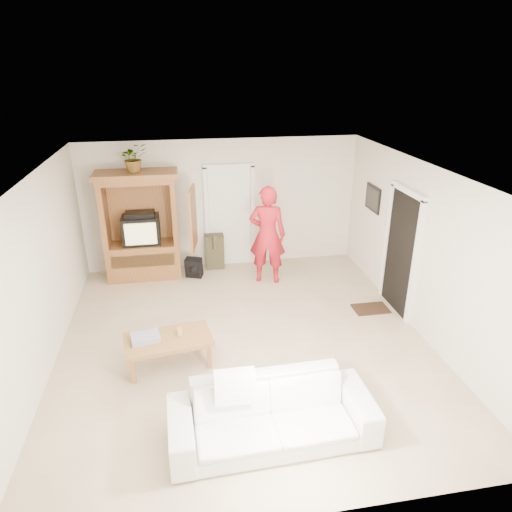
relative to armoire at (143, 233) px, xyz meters
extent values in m
plane|color=tan|center=(1.58, -2.66, -0.91)|extent=(6.00, 6.00, 0.00)
plane|color=white|center=(1.58, -2.66, 1.69)|extent=(6.00, 6.00, 0.00)
plane|color=silver|center=(1.58, 0.34, 0.39)|extent=(5.50, 0.00, 5.50)
plane|color=silver|center=(1.58, -5.66, 0.39)|extent=(5.50, 0.00, 5.50)
plane|color=silver|center=(-1.17, -2.66, 0.39)|extent=(0.00, 6.00, 6.00)
plane|color=silver|center=(4.33, -2.66, 0.39)|extent=(0.00, 6.00, 6.00)
cube|color=#9C6230|center=(-0.02, -0.01, -0.56)|extent=(1.40, 0.60, 0.70)
cube|color=#9C6230|center=(-0.67, -0.01, 0.39)|extent=(0.10, 0.60, 1.20)
cube|color=#9C6230|center=(0.63, -0.01, 0.39)|extent=(0.10, 0.60, 1.20)
cube|color=#9C6230|center=(-0.02, 0.26, 0.39)|extent=(1.40, 0.06, 1.20)
cube|color=#9C6230|center=(-0.02, -0.01, 1.04)|extent=(1.40, 0.60, 0.10)
cube|color=#9C6230|center=(-0.02, -0.01, 1.14)|extent=(1.52, 0.68, 0.10)
cube|color=#9C6230|center=(0.96, -0.48, 0.39)|extent=(0.16, 0.67, 1.15)
cube|color=black|center=(-0.02, 0.02, 0.07)|extent=(0.70, 0.52, 0.55)
cube|color=tan|center=(-0.02, -0.25, 0.07)|extent=(0.58, 0.02, 0.42)
cube|color=black|center=(-0.02, -0.01, 0.38)|extent=(0.55, 0.35, 0.08)
cube|color=#916032|center=(-0.02, -0.30, -0.46)|extent=(1.19, 0.03, 0.25)
cube|color=white|center=(1.73, 0.31, 0.11)|extent=(0.85, 0.05, 2.04)
cube|color=black|center=(4.30, -2.06, 0.11)|extent=(0.05, 0.90, 2.04)
cube|color=black|center=(4.31, -0.76, 0.69)|extent=(0.03, 0.60, 0.48)
cube|color=#382316|center=(3.88, -2.06, -0.90)|extent=(0.60, 0.40, 0.02)
imported|color=#4C7238|center=(-0.02, -0.03, 1.45)|extent=(0.59, 0.56, 0.52)
imported|color=red|center=(2.32, -0.64, 0.04)|extent=(0.79, 0.63, 1.90)
imported|color=silver|center=(1.59, -4.64, -0.57)|extent=(2.32, 0.97, 0.67)
cube|color=#916032|center=(0.45, -3.05, -0.50)|extent=(1.26, 0.81, 0.06)
cube|color=#916032|center=(-0.02, -3.37, -0.72)|extent=(0.07, 0.07, 0.38)
cube|color=#916032|center=(-0.09, -2.88, -0.72)|extent=(0.07, 0.07, 0.38)
cube|color=#916032|center=(1.00, -3.22, -0.72)|extent=(0.07, 0.07, 0.38)
cube|color=#916032|center=(0.93, -2.73, -0.72)|extent=(0.07, 0.07, 0.38)
cube|color=#D34686|center=(0.15, -3.05, -0.43)|extent=(0.42, 0.34, 0.08)
cylinder|color=tan|center=(0.61, -3.00, -0.42)|extent=(0.08, 0.08, 0.10)
camera|label=1|loc=(0.73, -8.52, 3.04)|focal=32.00mm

